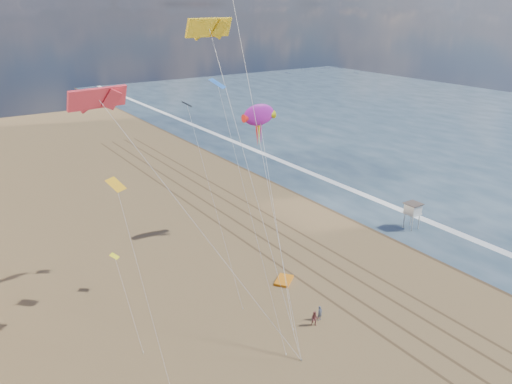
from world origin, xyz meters
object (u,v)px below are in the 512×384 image
(show_kite, at_px, (259,115))
(kite_flyer_a, at_px, (320,313))
(kite_flyer_b, at_px, (315,319))
(grounded_kite, at_px, (284,280))
(lifeguard_stand, at_px, (413,209))

(show_kite, relative_size, kite_flyer_a, 17.00)
(kite_flyer_a, xyz_separation_m, kite_flyer_b, (-1.00, -0.45, 0.01))
(grounded_kite, relative_size, kite_flyer_a, 1.64)
(kite_flyer_a, bearing_deg, grounded_kite, 74.83)
(kite_flyer_a, relative_size, kite_flyer_b, 0.98)
(lifeguard_stand, relative_size, grounded_kite, 1.48)
(kite_flyer_a, bearing_deg, lifeguard_stand, 15.98)
(grounded_kite, height_order, kite_flyer_a, kite_flyer_a)
(show_kite, height_order, kite_flyer_b, show_kite)
(show_kite, bearing_deg, kite_flyer_b, -109.26)
(show_kite, height_order, kite_flyer_a, show_kite)
(show_kite, distance_m, kite_flyer_b, 25.01)
(show_kite, xyz_separation_m, kite_flyer_b, (-6.63, -18.96, -14.90))
(lifeguard_stand, xyz_separation_m, kite_flyer_b, (-24.58, -9.37, -2.01))
(kite_flyer_a, bearing_deg, kite_flyer_b, -160.59)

